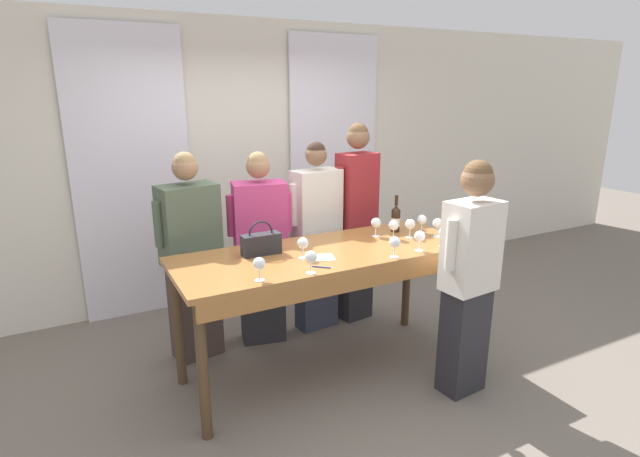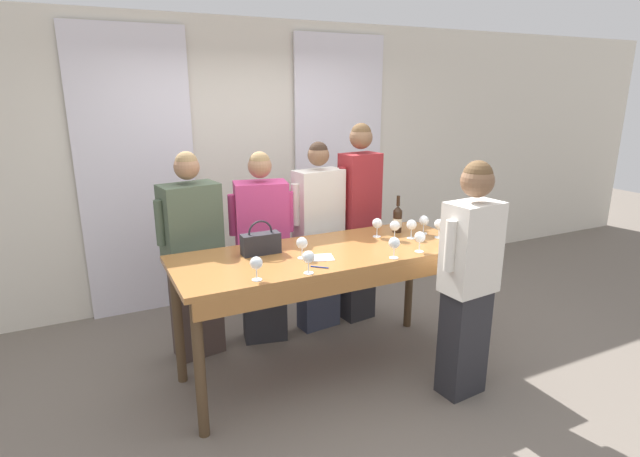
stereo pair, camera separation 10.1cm
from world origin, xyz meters
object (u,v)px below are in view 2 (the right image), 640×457
object	(u,v)px
wine_bottle	(397,219)
wine_glass_center_mid	(412,225)
wine_glass_center_left	(424,221)
wine_glass_by_bottle	(420,238)
wine_glass_center_right	(445,234)
wine_glass_front_right	(256,264)
wine_glass_back_left	(439,225)
guest_striped_shirt	(359,220)
guest_olive_jacket	(193,257)
handbag	(261,243)
wine_glass_near_host	(394,243)
guest_cream_sweater	(318,236)
tasting_bar	(327,267)
wine_glass_back_right	(302,243)
guest_pink_top	(263,249)
wine_glass_front_mid	(395,226)
host_pouring	(469,278)
wine_glass_front_left	(308,257)
wine_glass_back_mid	(377,224)

from	to	relation	value
wine_bottle	wine_glass_center_mid	bearing A→B (deg)	-90.86
wine_glass_center_left	wine_glass_by_bottle	bearing A→B (deg)	-130.76
wine_glass_center_right	wine_glass_front_right	bearing A→B (deg)	-179.81
wine_glass_center_mid	wine_glass_back_left	distance (m)	0.22
wine_glass_back_left	guest_striped_shirt	bearing A→B (deg)	107.82
wine_glass_center_left	guest_olive_jacket	distance (m)	1.88
handbag	wine_glass_near_host	bearing A→B (deg)	-31.93
wine_glass_center_left	guest_cream_sweater	xyz separation A→B (m)	(-0.63, 0.66, -0.22)
tasting_bar	wine_glass_by_bottle	xyz separation A→B (m)	(0.61, -0.29, 0.22)
wine_glass_back_right	guest_pink_top	size ratio (longest dim) A/B	0.09
handbag	wine_glass_center_left	distance (m)	1.37
guest_olive_jacket	wine_glass_by_bottle	bearing A→B (deg)	-35.69
wine_glass_front_mid	wine_glass_by_bottle	xyz separation A→B (m)	(-0.01, -0.34, -0.00)
tasting_bar	handbag	distance (m)	0.52
guest_pink_top	host_pouring	bearing A→B (deg)	-54.29
wine_glass_front_right	guest_cream_sweater	bearing A→B (deg)	48.02
wine_glass_back_right	wine_glass_front_mid	bearing A→B (deg)	6.06
wine_bottle	guest_striped_shirt	world-z (taller)	guest_striped_shirt
wine_glass_front_mid	guest_striped_shirt	size ratio (longest dim) A/B	0.08
wine_bottle	guest_cream_sweater	xyz separation A→B (m)	(-0.47, 0.52, -0.23)
wine_glass_center_right	wine_glass_near_host	size ratio (longest dim) A/B	1.00
wine_glass_front_left	guest_striped_shirt	world-z (taller)	guest_striped_shirt
wine_glass_front_right	wine_glass_back_right	world-z (taller)	same
guest_pink_top	guest_olive_jacket	bearing A→B (deg)	-180.00
wine_glass_near_host	guest_pink_top	bearing A→B (deg)	119.49
wine_glass_near_host	wine_glass_by_bottle	xyz separation A→B (m)	(0.25, 0.04, -0.00)
wine_glass_back_left	guest_cream_sweater	world-z (taller)	guest_cream_sweater
wine_glass_front_left	wine_glass_center_mid	world-z (taller)	same
handbag	tasting_bar	bearing A→B (deg)	-21.97
wine_glass_center_left	guest_cream_sweater	distance (m)	0.94
wine_glass_center_left	wine_glass_back_left	bearing A→B (deg)	-74.33
guest_olive_jacket	guest_striped_shirt	world-z (taller)	guest_striped_shirt
wine_glass_center_mid	wine_glass_center_right	xyz separation A→B (m)	(0.08, -0.30, 0.00)
wine_glass_front_right	wine_glass_back_left	bearing A→B (deg)	8.02
tasting_bar	wine_glass_front_left	size ratio (longest dim) A/B	14.54
wine_glass_center_mid	guest_cream_sweater	bearing A→B (deg)	122.84
wine_glass_front_mid	host_pouring	xyz separation A→B (m)	(0.14, -0.70, -0.21)
wine_glass_center_mid	wine_glass_by_bottle	xyz separation A→B (m)	(-0.15, -0.30, -0.00)
guest_striped_shirt	wine_glass_by_bottle	bearing A→B (deg)	-95.33
wine_glass_front_left	wine_glass_front_right	distance (m)	0.34
wine_glass_center_mid	wine_glass_back_left	xyz separation A→B (m)	(0.21, -0.08, 0.00)
wine_glass_by_bottle	wine_glass_back_mid	bearing A→B (deg)	98.95
wine_glass_front_right	guest_cream_sweater	world-z (taller)	guest_cream_sweater
wine_glass_front_mid	guest_striped_shirt	distance (m)	0.71
handbag	guest_pink_top	distance (m)	0.64
wine_glass_center_mid	guest_striped_shirt	size ratio (longest dim) A/B	0.08
wine_bottle	wine_glass_front_left	world-z (taller)	wine_bottle
host_pouring	wine_glass_near_host	bearing A→B (deg)	140.50
wine_glass_center_right	wine_glass_near_host	distance (m)	0.47
wine_glass_center_left	wine_glass_back_left	xyz separation A→B (m)	(0.04, -0.14, 0.00)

